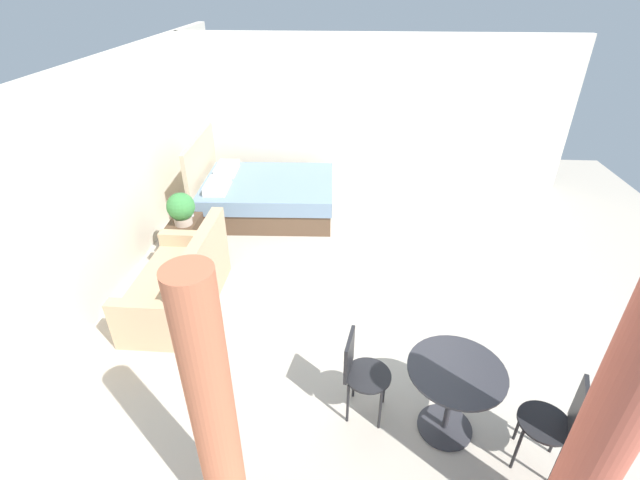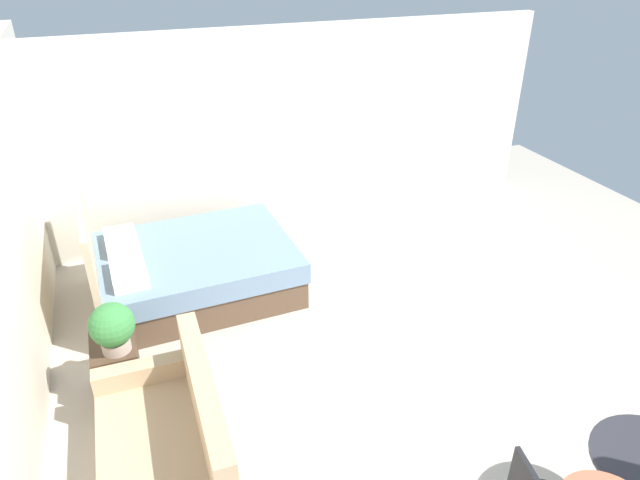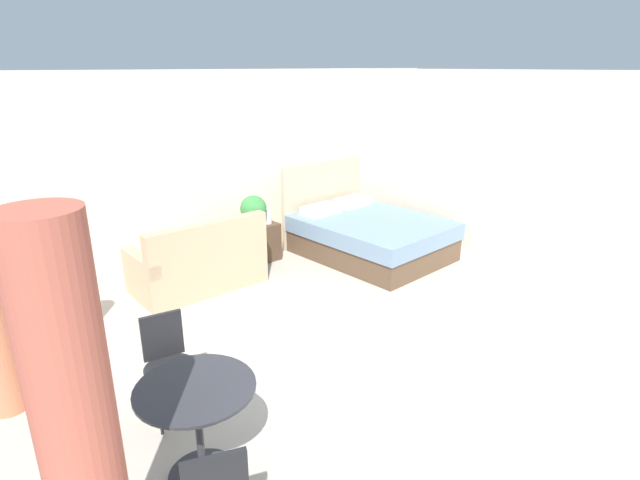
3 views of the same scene
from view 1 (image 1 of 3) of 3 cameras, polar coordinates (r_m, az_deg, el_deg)
ground_plane at (r=5.59m, az=7.53°, el=-5.80°), size 9.09×9.41×0.02m
wall_back at (r=5.63m, az=-26.21°, el=6.42°), size 9.09×0.12×2.54m
wall_right at (r=7.81m, az=6.95°, el=15.58°), size 0.12×6.41×2.54m
bed at (r=7.13m, az=-7.22°, el=5.75°), size 1.64×2.09×1.23m
couch at (r=5.29m, az=-17.34°, el=-5.45°), size 1.52×0.85×0.90m
nightstand at (r=6.25m, az=-16.64°, el=0.33°), size 0.50×0.36×0.52m
potted_plant at (r=5.93m, az=-17.32°, el=3.93°), size 0.35×0.35×0.43m
vase at (r=6.16m, az=-16.42°, el=3.84°), size 0.11×0.11×0.21m
balcony_table at (r=3.87m, az=16.63°, el=-17.64°), size 0.76×0.76×0.70m
cafe_chair_near_window at (r=3.85m, az=5.03°, el=-16.04°), size 0.45×0.45×0.82m
cafe_chair_near_couch at (r=3.90m, az=28.30°, el=-19.53°), size 0.51×0.51×0.88m
curtain_left at (r=3.19m, az=32.57°, el=-20.48°), size 0.32×0.32×2.12m
curtain_right at (r=2.90m, az=-13.40°, el=-21.17°), size 0.27×0.27×2.12m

